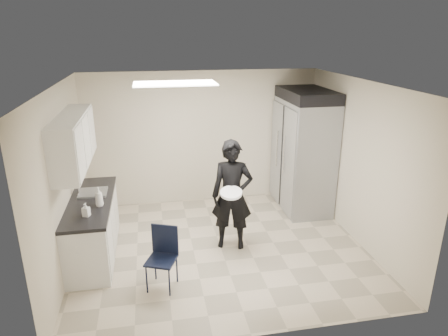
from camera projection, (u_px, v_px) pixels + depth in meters
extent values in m
plane|color=#B9AA91|center=(221.00, 248.00, 6.41)|extent=(4.50, 4.50, 0.00)
plane|color=white|center=(220.00, 84.00, 5.55)|extent=(4.50, 4.50, 0.00)
plane|color=#BCB69B|center=(202.00, 138.00, 7.84)|extent=(4.50, 0.00, 4.50)
plane|color=#BCB69B|center=(63.00, 182.00, 5.59)|extent=(0.00, 4.00, 4.00)
plane|color=#BCB69B|center=(359.00, 163.00, 6.38)|extent=(0.00, 4.00, 4.00)
cube|color=white|center=(175.00, 83.00, 5.83)|extent=(1.20, 0.60, 0.02)
cube|color=silver|center=(93.00, 229.00, 6.11)|extent=(0.60, 1.90, 0.86)
cube|color=black|center=(90.00, 201.00, 5.96)|extent=(0.64, 1.95, 0.05)
cube|color=gray|center=(93.00, 196.00, 6.20)|extent=(0.42, 0.40, 0.14)
cylinder|color=silver|center=(79.00, 188.00, 6.12)|extent=(0.02, 0.02, 0.24)
cube|color=silver|center=(73.00, 141.00, 5.63)|extent=(0.35, 1.80, 0.75)
cube|color=black|center=(82.00, 135.00, 6.75)|extent=(0.22, 0.30, 0.35)
cube|color=yellow|center=(65.00, 184.00, 5.71)|extent=(0.00, 0.12, 0.07)
cube|color=yellow|center=(68.00, 182.00, 5.90)|extent=(0.00, 0.12, 0.07)
cube|color=gray|center=(303.00, 156.00, 7.57)|extent=(0.80, 1.35, 2.10)
cube|color=black|center=(307.00, 95.00, 7.19)|extent=(0.80, 1.35, 0.20)
cube|color=black|center=(161.00, 260.00, 5.29)|extent=(0.48, 0.48, 0.83)
imported|color=black|center=(232.00, 195.00, 6.20)|extent=(0.73, 0.58, 1.76)
cylinder|color=silver|center=(231.00, 193.00, 5.91)|extent=(0.40, 0.40, 0.04)
imported|color=silver|center=(99.00, 197.00, 5.70)|extent=(0.13, 0.13, 0.29)
imported|color=silver|center=(86.00, 210.00, 5.41)|extent=(0.11, 0.11, 0.19)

